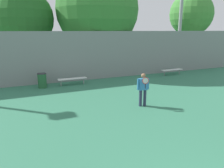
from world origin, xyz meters
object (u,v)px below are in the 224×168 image
at_px(tennis_player, 143,88).
at_px(tree_dark_dense, 97,9).
at_px(bench_courtside_near, 72,79).
at_px(trash_bin, 42,80).
at_px(tree_green_broad, 191,14).
at_px(tree_green_tall, 24,19).
at_px(bench_courtside_far, 172,70).

distance_m(tennis_player, tree_dark_dense, 10.41).
relative_size(bench_courtside_near, trash_bin, 2.07).
relative_size(tennis_player, bench_courtside_near, 0.83).
bearing_deg(bench_courtside_near, tree_green_broad, 15.27).
height_order(bench_courtside_near, tree_green_tall, tree_green_tall).
xyz_separation_m(bench_courtside_near, bench_courtside_far, (8.14, 0.00, -0.00)).
height_order(bench_courtside_near, tree_dark_dense, tree_dark_dense).
xyz_separation_m(tree_green_broad, tree_dark_dense, (-9.66, 0.45, 0.16)).
bearing_deg(bench_courtside_near, tree_dark_dense, 50.56).
bearing_deg(tree_dark_dense, tree_green_tall, 173.40).
bearing_deg(tree_green_broad, tree_dark_dense, 177.32).
bearing_deg(bench_courtside_far, trash_bin, 179.78).
height_order(trash_bin, tree_dark_dense, tree_dark_dense).
relative_size(trash_bin, tree_green_tall, 0.14).
bearing_deg(tree_green_tall, bench_courtside_far, -23.75).
bearing_deg(trash_bin, bench_courtside_far, -0.22).
xyz_separation_m(tennis_player, tree_green_broad, (10.90, 8.95, 4.12)).
bearing_deg(trash_bin, tree_green_broad, 13.24).
bearing_deg(bench_courtside_far, tree_dark_dense, 140.70).
xyz_separation_m(trash_bin, tree_dark_dense, (5.18, 3.94, 4.72)).
distance_m(bench_courtside_near, tree_green_broad, 14.18).
xyz_separation_m(bench_courtside_near, trash_bin, (-1.90, 0.04, 0.06)).
xyz_separation_m(tree_green_tall, tree_dark_dense, (5.68, -0.66, 0.83)).
bearing_deg(tree_green_tall, tree_green_broad, -4.14).
bearing_deg(trash_bin, tree_dark_dense, 37.29).
distance_m(bench_courtside_near, trash_bin, 1.90).
bearing_deg(tree_dark_dense, tennis_player, -97.49).
height_order(bench_courtside_far, tree_green_broad, tree_green_broad).
relative_size(bench_courtside_near, tree_green_tall, 0.29).
bearing_deg(trash_bin, bench_courtside_near, -1.18).
relative_size(bench_courtside_far, tree_green_tall, 0.28).
distance_m(bench_courtside_near, bench_courtside_far, 8.14).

